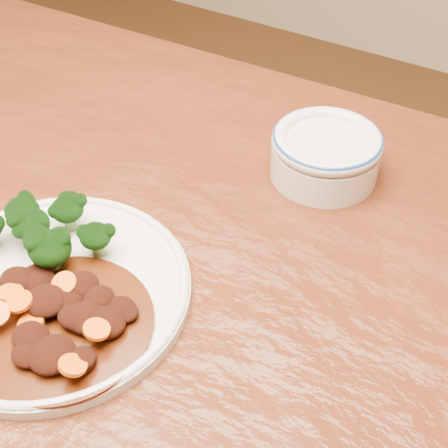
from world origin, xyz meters
The scene contains 5 objects.
dining_table centered at (0.00, 0.00, 0.67)m, with size 1.52×0.94×0.75m.
dinner_plate centered at (0.00, -0.08, 0.76)m, with size 0.28×0.28×0.02m.
broccoli_florets centered at (-0.05, -0.04, 0.79)m, with size 0.14×0.10×0.05m.
mince_stew centered at (0.04, -0.11, 0.77)m, with size 0.18×0.18×0.03m.
dip_bowl centered at (0.15, 0.25, 0.78)m, with size 0.14×0.14×0.06m.
Camera 1 is at (0.37, -0.35, 1.24)m, focal length 50.00 mm.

